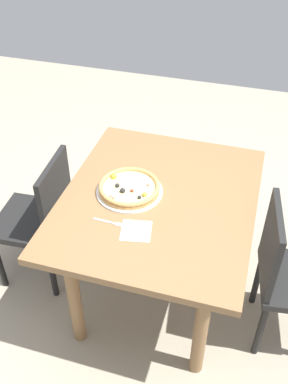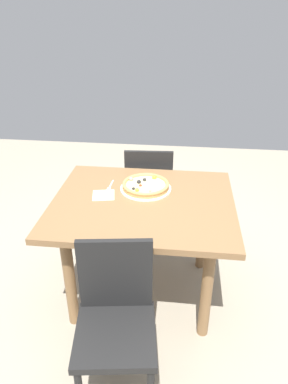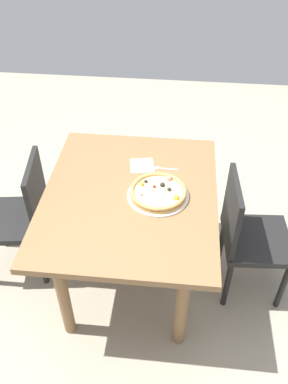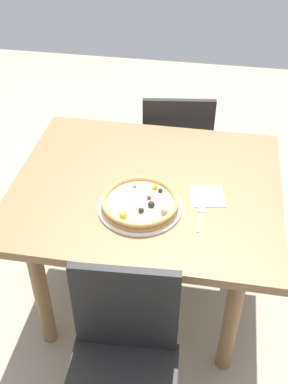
{
  "view_description": "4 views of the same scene",
  "coord_description": "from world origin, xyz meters",
  "px_view_note": "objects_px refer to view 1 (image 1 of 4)",
  "views": [
    {
      "loc": [
        1.66,
        0.41,
        2.21
      ],
      "look_at": [
        0.0,
        -0.08,
        0.78
      ],
      "focal_mm": 41.04,
      "sensor_mm": 36.0,
      "label": 1
    },
    {
      "loc": [
        -0.23,
        1.96,
        1.89
      ],
      "look_at": [
        0.0,
        -0.08,
        0.78
      ],
      "focal_mm": 33.32,
      "sensor_mm": 36.0,
      "label": 2
    },
    {
      "loc": [
        -1.68,
        -0.25,
        2.28
      ],
      "look_at": [
        0.0,
        -0.08,
        0.78
      ],
      "focal_mm": 37.85,
      "sensor_mm": 36.0,
      "label": 3
    },
    {
      "loc": [
        0.26,
        -1.58,
        2.04
      ],
      "look_at": [
        0.0,
        -0.08,
        0.78
      ],
      "focal_mm": 44.14,
      "sensor_mm": 36.0,
      "label": 4
    }
  ],
  "objects_px": {
    "chair_near": "(40,216)",
    "plate": "(129,192)",
    "chair_far": "(288,273)",
    "napkin": "(136,231)",
    "dining_table": "(159,214)",
    "pizza": "(129,188)",
    "fork": "(112,223)"
  },
  "relations": [
    {
      "from": "pizza",
      "to": "napkin",
      "type": "bearing_deg",
      "value": 24.71
    },
    {
      "from": "dining_table",
      "to": "pizza",
      "type": "distance_m",
      "value": 0.21
    },
    {
      "from": "napkin",
      "to": "dining_table",
      "type": "bearing_deg",
      "value": 171.39
    },
    {
      "from": "chair_near",
      "to": "pizza",
      "type": "height_order",
      "value": "chair_near"
    },
    {
      "from": "pizza",
      "to": "dining_table",
      "type": "bearing_deg",
      "value": 92.12
    },
    {
      "from": "chair_far",
      "to": "fork",
      "type": "distance_m",
      "value": 0.93
    },
    {
      "from": "dining_table",
      "to": "fork",
      "type": "xyz_separation_m",
      "value": [
        0.25,
        -0.16,
        0.11
      ]
    },
    {
      "from": "chair_near",
      "to": "plate",
      "type": "height_order",
      "value": "chair_near"
    },
    {
      "from": "chair_near",
      "to": "plate",
      "type": "xyz_separation_m",
      "value": [
        -0.03,
        0.54,
        0.29
      ]
    },
    {
      "from": "dining_table",
      "to": "napkin",
      "type": "relative_size",
      "value": 8.28
    },
    {
      "from": "chair_near",
      "to": "plate",
      "type": "relative_size",
      "value": 2.52
    },
    {
      "from": "pizza",
      "to": "fork",
      "type": "relative_size",
      "value": 1.92
    },
    {
      "from": "plate",
      "to": "napkin",
      "type": "bearing_deg",
      "value": 24.49
    },
    {
      "from": "chair_far",
      "to": "plate",
      "type": "distance_m",
      "value": 0.91
    },
    {
      "from": "fork",
      "to": "plate",
      "type": "bearing_deg",
      "value": 91.27
    },
    {
      "from": "fork",
      "to": "napkin",
      "type": "height_order",
      "value": "fork"
    },
    {
      "from": "chair_near",
      "to": "napkin",
      "type": "bearing_deg",
      "value": -113.27
    },
    {
      "from": "fork",
      "to": "chair_far",
      "type": "bearing_deg",
      "value": 14.9
    },
    {
      "from": "dining_table",
      "to": "napkin",
      "type": "height_order",
      "value": "napkin"
    },
    {
      "from": "plate",
      "to": "napkin",
      "type": "xyz_separation_m",
      "value": [
        0.26,
        0.12,
        -0.0
      ]
    },
    {
      "from": "dining_table",
      "to": "fork",
      "type": "relative_size",
      "value": 7.0
    },
    {
      "from": "chair_near",
      "to": "plate",
      "type": "bearing_deg",
      "value": -91.03
    },
    {
      "from": "napkin",
      "to": "chair_far",
      "type": "bearing_deg",
      "value": 105.6
    },
    {
      "from": "napkin",
      "to": "plate",
      "type": "bearing_deg",
      "value": -155.51
    },
    {
      "from": "dining_table",
      "to": "napkin",
      "type": "distance_m",
      "value": 0.29
    },
    {
      "from": "dining_table",
      "to": "chair_far",
      "type": "bearing_deg",
      "value": 85.26
    },
    {
      "from": "chair_far",
      "to": "pizza",
      "type": "xyz_separation_m",
      "value": [
        -0.05,
        -0.86,
        0.32
      ]
    },
    {
      "from": "dining_table",
      "to": "napkin",
      "type": "bearing_deg",
      "value": -8.61
    },
    {
      "from": "napkin",
      "to": "chair_near",
      "type": "bearing_deg",
      "value": -109.59
    },
    {
      "from": "plate",
      "to": "napkin",
      "type": "relative_size",
      "value": 2.46
    },
    {
      "from": "chair_far",
      "to": "chair_near",
      "type": "bearing_deg",
      "value": -98.96
    },
    {
      "from": "chair_far",
      "to": "napkin",
      "type": "bearing_deg",
      "value": -82.21
    }
  ]
}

